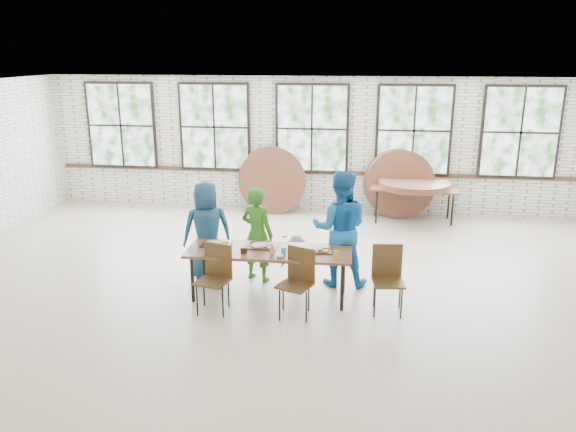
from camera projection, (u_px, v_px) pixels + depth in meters
name	position (u px, v px, depth m)	size (l,w,h in m)	color
room	(312.00, 131.00, 12.35)	(12.00, 12.00, 12.00)	#B4A38F
dining_table	(269.00, 254.00, 8.16)	(2.41, 0.82, 0.74)	brown
chair_near_left	(216.00, 272.00, 7.82)	(0.51, 0.50, 0.95)	#4B3319
chair_near_right	(298.00, 276.00, 7.68)	(0.54, 0.54, 0.95)	#4B3319
chair_spare	(388.00, 273.00, 7.80)	(0.46, 0.45, 0.95)	#4B3319
adult_teal	(207.00, 230.00, 8.89)	(0.77, 0.50, 1.58)	navy
adult_green	(257.00, 234.00, 8.79)	(0.56, 0.36, 1.52)	#2C701D
toddler	(296.00, 259.00, 8.82)	(0.49, 0.28, 0.76)	#142340
adult_blue	(340.00, 228.00, 8.59)	(0.88, 0.69, 1.81)	#1862AB
storage_table	(414.00, 190.00, 11.91)	(1.86, 0.90, 0.74)	brown
tabletop_clutter	(276.00, 249.00, 8.11)	(2.06, 0.62, 0.11)	black
round_tops_stacked	(414.00, 184.00, 11.87)	(1.50, 1.50, 0.13)	brown
round_tops_leaning	(334.00, 182.00, 12.36)	(4.36, 0.41, 1.49)	brown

